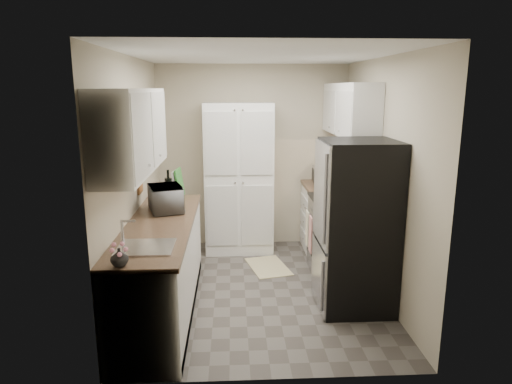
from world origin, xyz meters
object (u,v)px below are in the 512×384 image
wine_bottle (168,186)px  pantry_cabinet (239,179)px  refrigerator (357,226)px  electric_range (340,236)px  microwave (166,199)px  toaster_oven (326,176)px

wine_bottle → pantry_cabinet: bearing=45.4°
pantry_cabinet → refrigerator: pantry_cabinet is taller
pantry_cabinet → electric_range: pantry_cabinet is taller
microwave → toaster_oven: (1.95, 1.25, -0.01)m
electric_range → toaster_oven: (-0.01, 0.87, 0.56)m
wine_bottle → toaster_oven: 2.13m
electric_range → refrigerator: (-0.03, -0.80, 0.37)m
electric_range → pantry_cabinet: bearing=141.8°
refrigerator → microwave: (-1.92, 0.42, 0.20)m
microwave → electric_range: bearing=-96.2°
refrigerator → toaster_oven: 1.68m
wine_bottle → toaster_oven: wine_bottle is taller
electric_range → wine_bottle: 2.09m
toaster_oven → microwave: bearing=-145.5°
pantry_cabinet → electric_range: size_ratio=1.77×
electric_range → wine_bottle: (-2.00, 0.09, 0.60)m
microwave → toaster_oven: size_ratio=1.17×
pantry_cabinet → refrigerator: 2.07m
electric_range → toaster_oven: toaster_oven is taller
pantry_cabinet → wine_bottle: pantry_cabinet is taller
electric_range → wine_bottle: bearing=177.3°
refrigerator → toaster_oven: bearing=89.2°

